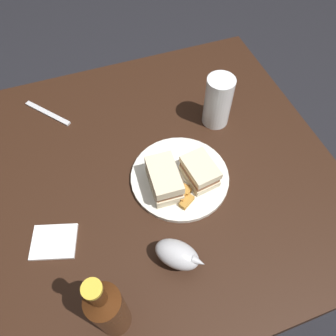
# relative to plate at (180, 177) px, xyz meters

# --- Properties ---
(ground_plane) EXTENTS (6.00, 6.00, 0.00)m
(ground_plane) POSITION_rel_plate_xyz_m (0.05, -0.05, -0.71)
(ground_plane) COLOR black
(dining_table) EXTENTS (1.01, 0.98, 0.71)m
(dining_table) POSITION_rel_plate_xyz_m (0.05, -0.05, -0.36)
(dining_table) COLOR black
(dining_table) RESTS_ON ground
(plate) EXTENTS (0.27, 0.27, 0.01)m
(plate) POSITION_rel_plate_xyz_m (0.00, 0.00, 0.00)
(plate) COLOR silver
(plate) RESTS_ON dining_table
(sandwich_half_left) EXTENTS (0.08, 0.13, 0.07)m
(sandwich_half_left) POSITION_rel_plate_xyz_m (0.05, 0.02, 0.04)
(sandwich_half_left) COLOR beige
(sandwich_half_left) RESTS_ON plate
(sandwich_half_right) EXTENTS (0.09, 0.11, 0.06)m
(sandwich_half_right) POSITION_rel_plate_xyz_m (-0.05, 0.02, 0.04)
(sandwich_half_right) COLOR beige
(sandwich_half_right) RESTS_ON plate
(potato_wedge_front) EXTENTS (0.05, 0.06, 0.02)m
(potato_wedge_front) POSITION_rel_plate_xyz_m (0.02, 0.05, 0.02)
(potato_wedge_front) COLOR #B77F33
(potato_wedge_front) RESTS_ON plate
(potato_wedge_middle) EXTENTS (0.05, 0.05, 0.02)m
(potato_wedge_middle) POSITION_rel_plate_xyz_m (0.02, 0.06, 0.02)
(potato_wedge_middle) COLOR #AD702D
(potato_wedge_middle) RESTS_ON plate
(potato_wedge_back) EXTENTS (0.05, 0.05, 0.02)m
(potato_wedge_back) POSITION_rel_plate_xyz_m (0.04, 0.05, 0.02)
(potato_wedge_back) COLOR #B77F33
(potato_wedge_back) RESTS_ON plate
(potato_wedge_left_edge) EXTENTS (0.05, 0.04, 0.01)m
(potato_wedge_left_edge) POSITION_rel_plate_xyz_m (0.01, 0.08, 0.01)
(potato_wedge_left_edge) COLOR #B77F33
(potato_wedge_left_edge) RESTS_ON plate
(pint_glass) EXTENTS (0.08, 0.08, 0.17)m
(pint_glass) POSITION_rel_plate_xyz_m (-0.18, -0.17, 0.06)
(pint_glass) COLOR white
(pint_glass) RESTS_ON dining_table
(gravy_boat) EXTENTS (0.12, 0.12, 0.07)m
(gravy_boat) POSITION_rel_plate_xyz_m (0.09, 0.22, 0.04)
(gravy_boat) COLOR #B7B7BC
(gravy_boat) RESTS_ON dining_table
(cider_bottle) EXTENTS (0.07, 0.07, 0.28)m
(cider_bottle) POSITION_rel_plate_xyz_m (0.26, 0.30, 0.11)
(cider_bottle) COLOR #47230F
(cider_bottle) RESTS_ON dining_table
(napkin) EXTENTS (0.13, 0.12, 0.01)m
(napkin) POSITION_rel_plate_xyz_m (0.36, 0.07, -0.00)
(napkin) COLOR white
(napkin) RESTS_ON dining_table
(fork) EXTENTS (0.13, 0.15, 0.01)m
(fork) POSITION_rel_plate_xyz_m (0.32, -0.37, -0.00)
(fork) COLOR silver
(fork) RESTS_ON dining_table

